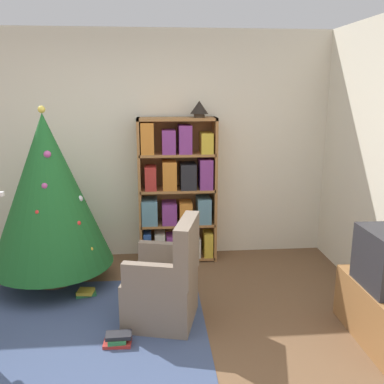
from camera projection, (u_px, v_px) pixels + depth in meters
ground_plane at (112, 366)px, 3.10m from camera, size 14.00×14.00×0.00m
wall_back at (125, 147)px, 4.93m from camera, size 8.00×0.10×2.60m
area_rug at (67, 335)px, 3.48m from camera, size 2.29×1.97×0.01m
bookshelf at (177, 192)px, 4.87m from camera, size 0.88×0.31×1.65m
christmas_tree at (48, 191)px, 4.20m from camera, size 1.20×1.20×1.80m
armchair at (166, 286)px, 3.63m from camera, size 0.69×0.68×0.92m
table_lamp at (199, 108)px, 4.68m from camera, size 0.20×0.20×0.18m
book_pile_near_tree at (86, 293)px, 4.14m from camera, size 0.21×0.16×0.06m
book_pile_by_chair at (118, 340)px, 3.35m from camera, size 0.22×0.16×0.09m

